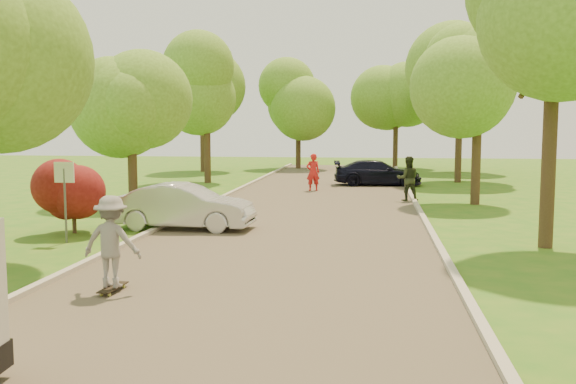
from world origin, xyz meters
The scene contains 21 objects.
ground centered at (0.00, 0.00, 0.00)m, with size 100.00×100.00×0.00m, color #2E6E1A.
road centered at (0.00, 8.00, 0.01)m, with size 8.00×60.00×0.01m, color #4C4438.
curb_left centered at (-4.05, 8.00, 0.06)m, with size 0.18×60.00×0.12m, color #B2AD9E.
curb_right centered at (4.05, 8.00, 0.06)m, with size 0.18×60.00×0.12m, color #B2AD9E.
street_sign centered at (-5.80, 4.00, 1.56)m, with size 0.55×0.06×2.17m.
red_shrub centered at (-6.30, 5.50, 1.10)m, with size 1.70×1.70×1.95m.
tree_l_midb centered at (-6.81, 12.00, 4.59)m, with size 4.30×4.20×6.62m.
tree_l_far centered at (-6.39, 22.00, 5.47)m, with size 4.92×4.80×7.79m.
tree_r_mida centered at (7.02, 5.00, 5.54)m, with size 5.13×5.00×7.95m.
tree_r_midb centered at (6.60, 14.00, 4.88)m, with size 4.51×4.40×7.01m.
tree_r_far centered at (7.23, 24.00, 5.83)m, with size 5.33×5.20×8.34m.
tree_bg_a centered at (-8.78, 30.00, 5.31)m, with size 5.12×5.00×7.72m.
tree_bg_b centered at (8.22, 32.00, 5.54)m, with size 5.12×5.00×7.95m.
tree_bg_c centered at (-2.79, 34.00, 5.02)m, with size 4.92×4.80×7.33m.
tree_bg_d centered at (4.22, 36.00, 5.31)m, with size 5.12×5.00×7.72m.
silver_sedan centered at (-3.30, 6.59, 0.69)m, with size 1.47×4.21×1.39m, color silver.
dark_sedan centered at (2.60, 21.55, 0.66)m, with size 1.84×4.53×1.32m, color black.
longboard centered at (-2.50, -0.76, 0.10)m, with size 0.29×0.90×0.10m.
skateboarder centered at (-2.50, -0.76, 0.98)m, with size 1.12×0.64×1.73m, color gray.
person_striped centered at (-0.47, 18.33, 0.90)m, with size 0.65×0.43×1.79m, color red.
person_olive centered at (3.80, 14.79, 0.93)m, with size 0.90×0.70×1.86m, color #28301C.
Camera 1 is at (2.33, -12.07, 3.16)m, focal length 40.00 mm.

